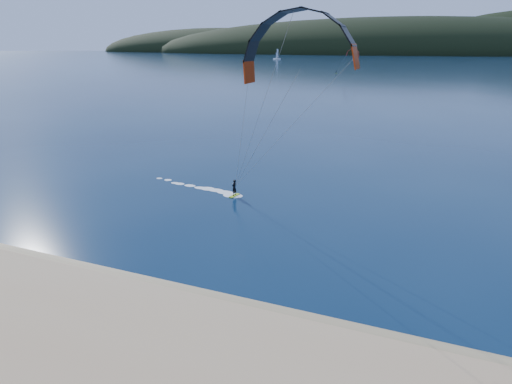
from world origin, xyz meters
The scene contains 6 objects.
ground centered at (0.00, 0.00, 0.00)m, with size 1800.00×1800.00×0.00m, color #071D38.
wet_sand centered at (0.00, 4.50, 0.05)m, with size 220.00×2.50×0.10m.
headland centered at (0.63, 745.28, 0.00)m, with size 1200.00×310.00×140.00m.
kitesurfer_near centered at (4.71, 15.13, 11.78)m, with size 22.61×9.40×15.46m.
kitesurfer_far centered at (-20.07, 199.61, 8.86)m, with size 12.21×7.34×12.81m.
sailboat centered at (-124.36, 398.42, 0.83)m, with size 8.06×4.98×11.22m.
Camera 1 is at (12.84, -13.14, 13.77)m, focal length 29.33 mm.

